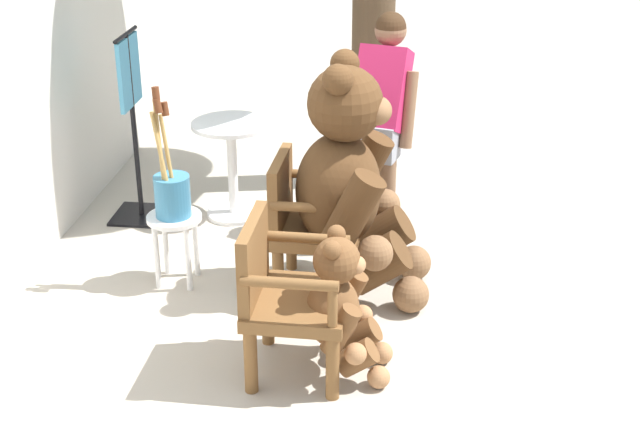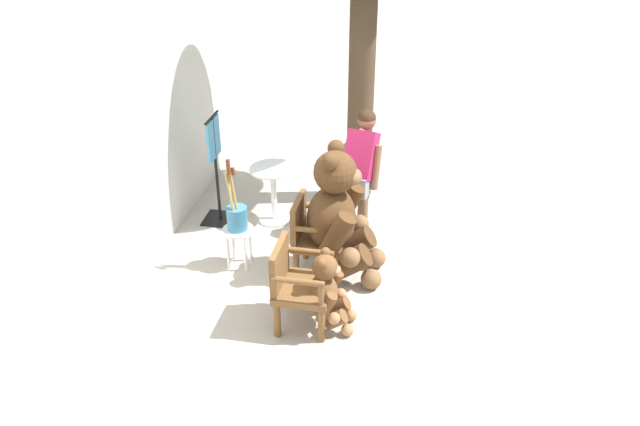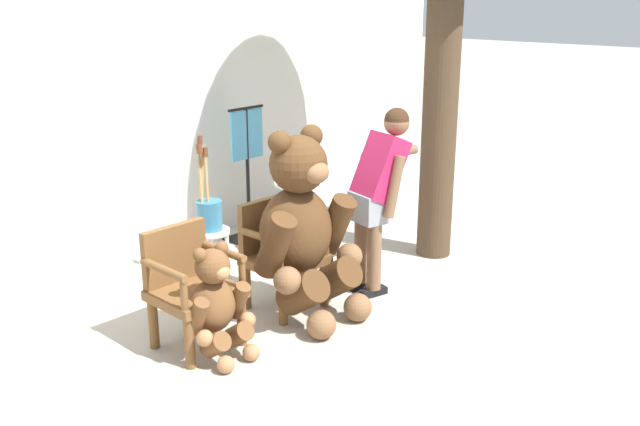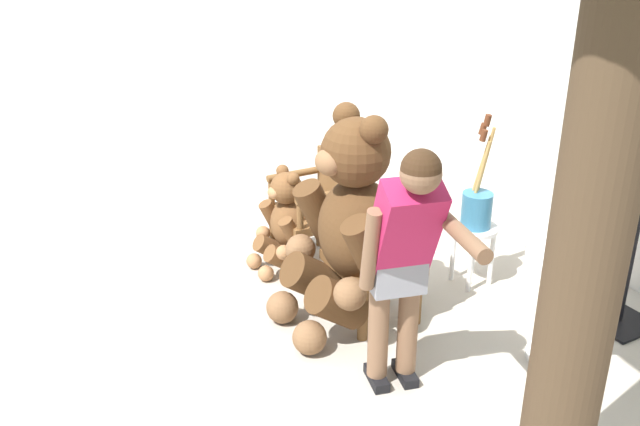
# 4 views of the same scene
# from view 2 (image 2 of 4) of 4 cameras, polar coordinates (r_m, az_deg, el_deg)

# --- Properties ---
(ground_plane) EXTENTS (60.00, 60.00, 0.00)m
(ground_plane) POSITION_cam_2_polar(r_m,az_deg,el_deg) (6.44, 3.29, -7.90)
(ground_plane) COLOR #B2A899
(back_wall) EXTENTS (10.00, 0.16, 2.80)m
(back_wall) POSITION_cam_2_polar(r_m,az_deg,el_deg) (6.38, -18.33, 4.80)
(back_wall) COLOR beige
(back_wall) RESTS_ON ground
(wooden_chair_left) EXTENTS (0.57, 0.53, 0.86)m
(wooden_chair_left) POSITION_cam_2_polar(r_m,az_deg,el_deg) (5.87, -2.08, -6.40)
(wooden_chair_left) COLOR brown
(wooden_chair_left) RESTS_ON ground
(wooden_chair_right) EXTENTS (0.57, 0.53, 0.86)m
(wooden_chair_right) POSITION_cam_2_polar(r_m,az_deg,el_deg) (6.60, -0.53, -1.95)
(wooden_chair_right) COLOR brown
(wooden_chair_right) RESTS_ON ground
(teddy_bear_large) EXTENTS (0.89, 0.84, 1.48)m
(teddy_bear_large) POSITION_cam_2_polar(r_m,az_deg,el_deg) (6.43, 1.74, -0.16)
(teddy_bear_large) COLOR #4C3019
(teddy_bear_large) RESTS_ON ground
(teddy_bear_small) EXTENTS (0.49, 0.46, 0.82)m
(teddy_bear_small) POSITION_cam_2_polar(r_m,az_deg,el_deg) (5.87, 0.69, -7.17)
(teddy_bear_small) COLOR brown
(teddy_bear_small) RESTS_ON ground
(person_visitor) EXTENTS (0.83, 0.48, 1.54)m
(person_visitor) POSITION_cam_2_polar(r_m,az_deg,el_deg) (7.02, 3.66, 4.17)
(person_visitor) COLOR black
(person_visitor) RESTS_ON ground
(white_stool) EXTENTS (0.34, 0.34, 0.46)m
(white_stool) POSITION_cam_2_polar(r_m,az_deg,el_deg) (6.82, -7.46, -2.20)
(white_stool) COLOR white
(white_stool) RESTS_ON ground
(brush_bucket) EXTENTS (0.22, 0.22, 0.83)m
(brush_bucket) POSITION_cam_2_polar(r_m,az_deg,el_deg) (6.68, -7.64, -0.20)
(brush_bucket) COLOR teal
(brush_bucket) RESTS_ON white_stool
(round_side_table) EXTENTS (0.56, 0.56, 0.72)m
(round_side_table) POSITION_cam_2_polar(r_m,az_deg,el_deg) (7.60, -4.27, 2.28)
(round_side_table) COLOR white
(round_side_table) RESTS_ON ground
(clothing_display_stand) EXTENTS (0.44, 0.40, 1.36)m
(clothing_display_stand) POSITION_cam_2_polar(r_m,az_deg,el_deg) (7.57, -9.49, 4.14)
(clothing_display_stand) COLOR black
(clothing_display_stand) RESTS_ON ground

